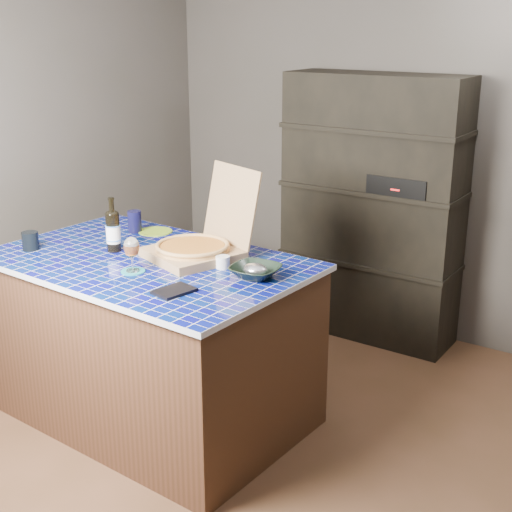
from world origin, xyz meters
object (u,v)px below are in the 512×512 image
Objects in this scene: wine_glass at (132,248)px; dvd_case at (174,291)px; pizza_box at (197,246)px; bowl at (255,272)px; kitchen_island at (151,339)px; mead_bottle at (113,230)px.

wine_glass reaches higher than dvd_case.
bowl is at bearing 7.77° from pizza_box.
kitchen_island is at bearing 157.38° from dvd_case.
pizza_box reaches higher than wine_glass.
wine_glass is 0.96× the size of dvd_case.
dvd_case is at bearing -23.51° from mead_bottle.
dvd_case reaches higher than kitchen_island.
kitchen_island is 0.59m from pizza_box.
pizza_box reaches higher than kitchen_island.
wine_glass is at bearing -89.83° from pizza_box.
pizza_box is at bearing 169.05° from bowl.
pizza_box is at bearing 127.93° from dvd_case.
wine_glass is (-0.12, -0.36, 0.06)m from pizza_box.
dvd_case is at bearing -117.15° from bowl.
dvd_case is (0.36, -0.10, -0.12)m from wine_glass.
mead_bottle is (-0.44, -0.17, 0.05)m from pizza_box.
mead_bottle is 1.25× the size of bowl.
kitchen_island is 0.62m from wine_glass.
bowl is at bearing 26.86° from wine_glass.
pizza_box reaches higher than dvd_case.
mead_bottle reaches higher than bowl.
bowl is (0.63, 0.09, 0.49)m from kitchen_island.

